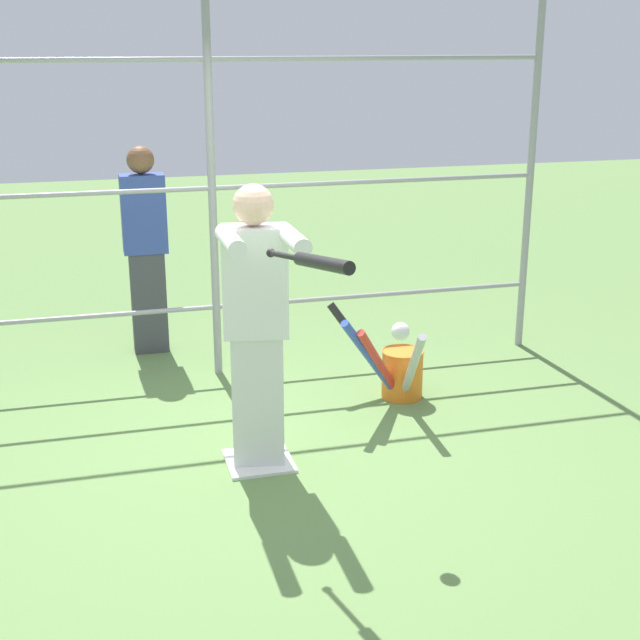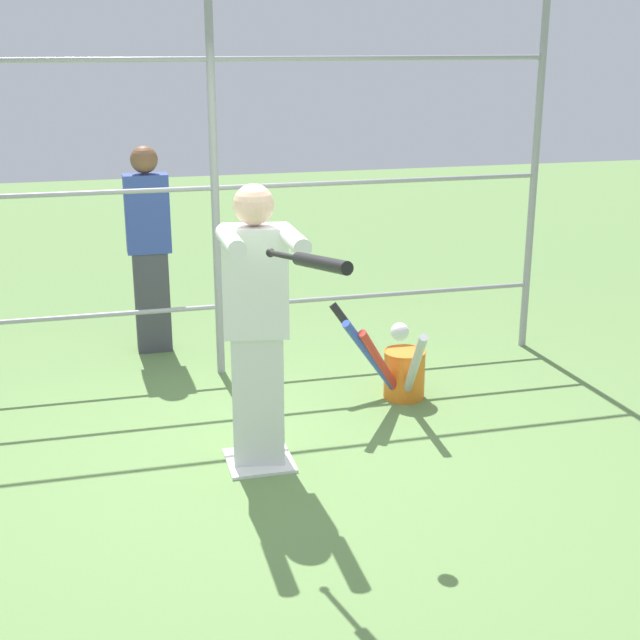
# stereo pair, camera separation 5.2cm
# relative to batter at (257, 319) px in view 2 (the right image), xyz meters

# --- Properties ---
(ground_plane) EXTENTS (24.00, 24.00, 0.00)m
(ground_plane) POSITION_rel_batter_xyz_m (0.00, -0.02, -0.93)
(ground_plane) COLOR #608447
(home_plate) EXTENTS (0.40, 0.40, 0.02)m
(home_plate) POSITION_rel_batter_xyz_m (0.00, -0.02, -0.92)
(home_plate) COLOR white
(home_plate) RESTS_ON ground
(fence_backstop) EXTENTS (5.20, 0.06, 2.89)m
(fence_backstop) POSITION_rel_batter_xyz_m (0.00, -1.62, 0.51)
(fence_backstop) COLOR #939399
(fence_backstop) RESTS_ON ground
(batter) EXTENTS (0.44, 0.63, 1.72)m
(batter) POSITION_rel_batter_xyz_m (0.00, 0.00, 0.00)
(batter) COLOR silver
(batter) RESTS_ON ground
(baseball_bat_swinging) EXTENTS (0.25, 0.81, 0.15)m
(baseball_bat_swinging) POSITION_rel_batter_xyz_m (-0.12, 0.92, 0.56)
(baseball_bat_swinging) COLOR black
(softball_in_flight) EXTENTS (0.10, 0.10, 0.10)m
(softball_in_flight) POSITION_rel_batter_xyz_m (-0.61, 0.76, 0.12)
(softball_in_flight) COLOR white
(bat_bucket) EXTENTS (0.73, 0.92, 0.73)m
(bat_bucket) POSITION_rel_batter_xyz_m (-1.16, -0.75, -0.70)
(bat_bucket) COLOR orange
(bat_bucket) RESTS_ON ground
(bystander_behind_fence) EXTENTS (0.35, 0.22, 1.69)m
(bystander_behind_fence) POSITION_rel_batter_xyz_m (0.46, -2.28, -0.05)
(bystander_behind_fence) COLOR #3F3F47
(bystander_behind_fence) RESTS_ON ground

